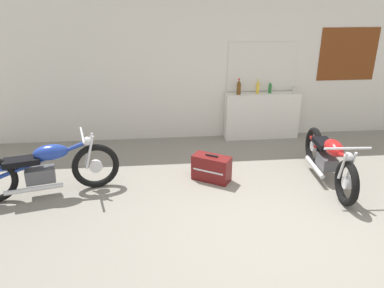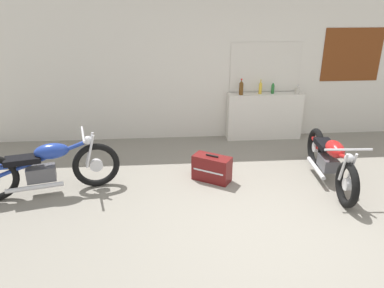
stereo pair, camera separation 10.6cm
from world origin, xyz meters
name	(u,v)px [view 1 (the left image)]	position (x,y,z in m)	size (l,w,h in m)	color
ground_plane	(266,227)	(0.00, 0.00, 0.00)	(24.00, 24.00, 0.00)	gray
wall_back	(225,66)	(0.03, 3.24, 1.40)	(10.00, 0.07, 2.80)	silver
sill_counter	(262,116)	(0.76, 3.06, 0.45)	(1.45, 0.28, 0.90)	silver
bottle_leftmost	(239,87)	(0.27, 3.03, 1.04)	(0.08, 0.08, 0.30)	#5B3814
bottle_left_center	(258,87)	(0.65, 3.06, 1.02)	(0.06, 0.06, 0.27)	gold
bottle_center	(270,88)	(0.89, 3.07, 1.00)	(0.06, 0.06, 0.23)	#23662D
bottle_right_center	(294,89)	(1.36, 3.02, 0.97)	(0.08, 0.08, 0.16)	#B7B2A8
motorcycle_red	(329,158)	(1.25, 1.10, 0.38)	(0.64, 1.94, 0.78)	black
motorcycle_blue	(45,168)	(-2.89, 1.10, 0.41)	(2.03, 0.74, 0.86)	black
hard_case_darkred	(211,168)	(-0.50, 1.32, 0.20)	(0.62, 0.53, 0.42)	maroon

